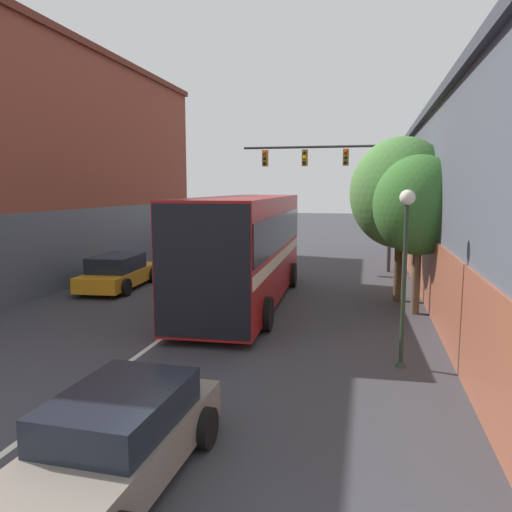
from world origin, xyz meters
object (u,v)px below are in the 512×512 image
street_lamp (405,259)px  street_tree_far (401,193)px  street_tree_near (419,206)px  bus (245,245)px  parked_car_left_near (118,272)px  traffic_signal_gantry (340,175)px  hatchback_foreground (114,443)px  parked_car_left_mid (212,242)px

street_lamp → street_tree_far: bearing=87.7°
street_tree_near → street_tree_far: 1.95m
bus → street_tree_far: 5.84m
parked_car_left_near → traffic_signal_gantry: 11.53m
street_lamp → hatchback_foreground: bearing=-126.1°
street_lamp → street_tree_far: 7.18m
parked_car_left_near → street_tree_near: 11.93m
street_lamp → street_tree_near: bearing=81.8°
street_tree_near → traffic_signal_gantry: bearing=109.6°
hatchback_foreground → parked_car_left_near: bearing=29.8°
street_lamp → street_tree_far: street_tree_far is taller
parked_car_left_near → hatchback_foreground: bearing=-155.7°
street_tree_near → street_tree_far: size_ratio=0.87×
hatchback_foreground → street_tree_far: size_ratio=0.75×
parked_car_left_mid → street_lamp: (10.57, -19.00, 1.87)m
hatchback_foreground → parked_car_left_near: 14.16m
hatchback_foreground → street_lamp: (4.13, 5.66, 1.89)m
parked_car_left_near → street_tree_near: (11.46, -1.69, 2.85)m
traffic_signal_gantry → bus: bearing=-109.1°
bus → parked_car_left_near: size_ratio=2.28×
parked_car_left_near → parked_car_left_mid: parked_car_left_near is taller
bus → hatchback_foreground: bearing=-177.4°
bus → parked_car_left_mid: bearing=20.2°
parked_car_left_near → street_lamp: street_lamp is taller
hatchback_foreground → parked_car_left_near: (-6.58, 12.53, 0.04)m
hatchback_foreground → street_tree_far: bearing=-17.1°
hatchback_foreground → bus: bearing=6.7°
parked_car_left_near → street_tree_near: street_tree_near is taller
hatchback_foreground → street_tree_near: (4.88, 10.84, 2.89)m
parked_car_left_near → street_tree_far: size_ratio=0.80×
parked_car_left_near → street_tree_near: size_ratio=0.91×
hatchback_foreground → street_lamp: bearing=-34.0°
street_tree_far → street_lamp: bearing=-92.3°
parked_car_left_near → traffic_signal_gantry: bearing=-55.5°
bus → traffic_signal_gantry: 8.99m
traffic_signal_gantry → street_tree_far: size_ratio=1.25×
traffic_signal_gantry → street_tree_far: traffic_signal_gantry is taller
parked_car_left_mid → hatchback_foreground: bearing=-167.5°
bus → street_tree_near: street_tree_near is taller
bus → street_tree_far: bearing=-74.7°
bus → street_tree_far: (5.31, 1.66, 1.78)m
parked_car_left_mid → bus: bearing=-159.9°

